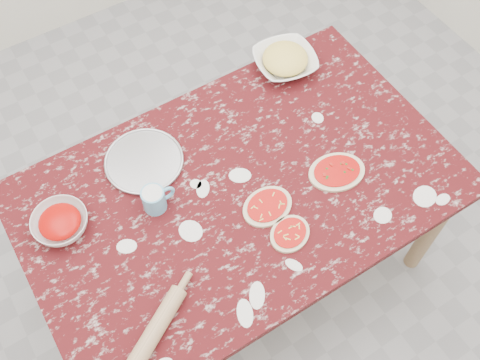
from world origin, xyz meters
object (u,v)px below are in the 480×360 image
Objects in this scene: worktable at (240,198)px; pizza_tray at (144,161)px; rolling_pin at (156,328)px; cheese_bowl at (285,62)px; flour_mug at (155,199)px; sauce_bowl at (61,223)px.

pizza_tray is at bearing 131.31° from worktable.
worktable is at bearing 31.81° from rolling_pin.
flour_mug reaches higher than cheese_bowl.
flour_mug is (-0.05, -0.19, 0.04)m from pizza_tray.
sauce_bowl reaches higher than worktable.
worktable is 0.61m from rolling_pin.
pizza_tray is 1.48× the size of sauce_bowl.
pizza_tray is 0.74m from cheese_bowl.
rolling_pin is (0.11, -0.51, -0.00)m from sauce_bowl.
pizza_tray is 0.38m from sauce_bowl.
sauce_bowl is at bearing 162.88° from worktable.
pizza_tray is 0.20m from flour_mug.
rolling_pin is at bearing -113.12° from pizza_tray.
pizza_tray is at bearing 76.13° from flour_mug.
cheese_bowl is 1.22m from rolling_pin.
flour_mug is (-0.78, -0.31, 0.02)m from cheese_bowl.
worktable is 0.64m from cheese_bowl.
pizza_tray is (-0.25, 0.29, 0.09)m from worktable.
pizza_tray reaches higher than worktable.
cheese_bowl is at bearing 11.09° from sauce_bowl.
cheese_bowl is 0.89× the size of rolling_pin.
cheese_bowl is (0.48, 0.41, 0.11)m from worktable.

